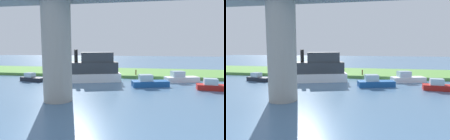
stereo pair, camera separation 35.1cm
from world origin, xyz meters
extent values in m
plane|color=#4C7093|center=(0.00, 0.00, 0.00)|extent=(160.00, 160.00, 0.00)
cube|color=#5B9342|center=(0.00, -6.00, 0.25)|extent=(80.00, 12.00, 0.50)
cylinder|color=#9E998E|center=(2.52, 15.41, 4.94)|extent=(2.85, 2.85, 9.87)
cylinder|color=#2D334C|center=(1.24, -1.51, 0.78)|extent=(0.29, 0.29, 0.55)
cylinder|color=red|center=(1.24, -1.51, 1.35)|extent=(0.50, 0.50, 0.60)
sphere|color=tan|center=(1.24, -1.51, 1.77)|extent=(0.24, 0.24, 0.24)
cylinder|color=brown|center=(-4.34, -1.22, 0.94)|extent=(0.20, 0.20, 0.89)
cube|color=white|center=(2.70, 3.75, 0.65)|extent=(10.25, 6.06, 1.30)
cube|color=#33383D|center=(2.19, 3.59, 2.16)|extent=(8.30, 5.16, 1.73)
cube|color=#33383D|center=(1.47, 3.36, 3.78)|extent=(5.38, 3.83, 1.51)
cylinder|color=black|center=(4.55, 4.35, 4.00)|extent=(0.54, 0.54, 1.95)
cube|color=#D84C2D|center=(5.17, 4.55, 1.78)|extent=(2.24, 2.38, 0.97)
cube|color=red|center=(-14.78, 7.34, 0.34)|extent=(4.48, 1.96, 0.68)
cube|color=silver|center=(-14.20, 7.28, 1.06)|extent=(1.68, 1.38, 0.77)
cube|color=#195199|center=(-6.73, 6.32, 0.38)|extent=(5.22, 3.03, 0.77)
cube|color=silver|center=(-6.10, 6.50, 1.21)|extent=(2.09, 1.83, 0.88)
cube|color=#1E232D|center=(11.54, 5.15, 0.30)|extent=(4.13, 2.25, 0.61)
cube|color=silver|center=(12.04, 5.03, 0.96)|extent=(1.63, 1.41, 0.70)
cube|color=white|center=(-11.55, 1.83, 0.39)|extent=(5.37, 3.24, 0.79)
cube|color=silver|center=(-10.91, 2.03, 1.24)|extent=(2.17, 1.92, 0.90)
sphere|color=orange|center=(2.25, 14.76, 0.25)|extent=(0.50, 0.50, 0.50)
camera|label=1|loc=(-6.38, 34.54, 5.52)|focal=32.97mm
camera|label=2|loc=(-6.73, 34.48, 5.52)|focal=32.97mm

